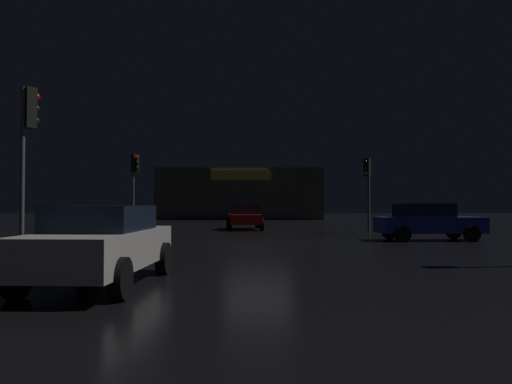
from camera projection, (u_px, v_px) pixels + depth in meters
The scene contains 9 objects.
ground_plane at pixel (258, 244), 18.82m from camera, with size 120.00×120.00×0.00m, color black.
store_building at pixel (240, 194), 51.10m from camera, with size 15.87×9.89×4.92m.
traffic_signal_opposite at pixel (368, 179), 25.74m from camera, with size 0.41×0.43×3.88m.
traffic_signal_cross_left at pixel (28, 131), 12.34m from camera, with size 0.42×0.43×4.43m.
traffic_signal_cross_right at pixel (135, 173), 24.67m from camera, with size 0.42×0.42×3.98m.
car_near at pixel (428, 221), 20.53m from camera, with size 4.30×1.99×1.53m.
car_far at pixel (244, 216), 29.26m from camera, with size 2.25×4.29×1.50m.
car_crossing at pixel (101, 243), 9.37m from camera, with size 2.14×4.50×1.49m.
bollard_kerb_a at pixel (89, 223), 27.42m from camera, with size 0.11×0.11×0.93m, color #595B60.
Camera 1 is at (-0.42, -18.86, 1.53)m, focal length 34.83 mm.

